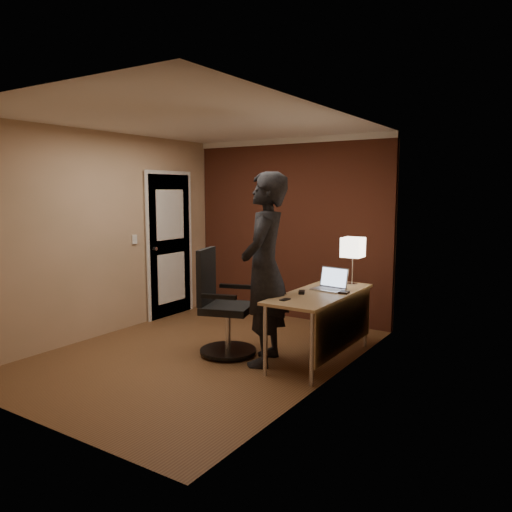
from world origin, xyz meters
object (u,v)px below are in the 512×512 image
at_px(desk, 327,305).
at_px(phone, 285,299).
at_px(laptop, 331,284).
at_px(mouse, 302,292).
at_px(desk_lamp, 353,248).
at_px(person, 265,269).
at_px(wallet, 344,292).
at_px(office_chair, 221,309).

xyz_separation_m(desk, phone, (-0.21, -0.52, 0.13)).
xyz_separation_m(laptop, mouse, (-0.16, -0.37, -0.05)).
bearing_deg(desk_lamp, mouse, -107.76).
xyz_separation_m(mouse, phone, (0.00, -0.35, -0.01)).
height_order(desk_lamp, person, person).
relative_size(desk_lamp, laptop, 1.50).
bearing_deg(person, laptop, 123.18).
relative_size(laptop, wallet, 3.25).
distance_m(laptop, wallet, 0.24).
relative_size(office_chair, person, 0.58).
xyz_separation_m(laptop, wallet, (0.20, -0.12, -0.05)).
distance_m(office_chair, person, 0.73).
xyz_separation_m(desk, office_chair, (-1.06, -0.40, -0.10)).
bearing_deg(desk_lamp, desk, -93.37).
distance_m(desk, laptop, 0.29).
bearing_deg(phone, laptop, 82.81).
relative_size(phone, person, 0.06).
distance_m(phone, office_chair, 0.90).
height_order(desk_lamp, mouse, desk_lamp).
bearing_deg(phone, desk, 73.39).
relative_size(mouse, office_chair, 0.09).
distance_m(mouse, phone, 0.35).
height_order(desk, desk_lamp, desk_lamp).
xyz_separation_m(desk_lamp, mouse, (-0.24, -0.76, -0.40)).
height_order(phone, wallet, wallet).
relative_size(laptop, office_chair, 0.31).
xyz_separation_m(desk, desk_lamp, (0.04, 0.60, 0.55)).
bearing_deg(wallet, phone, -120.89).
bearing_deg(desk, desk_lamp, 86.63).
relative_size(desk_lamp, person, 0.27).
bearing_deg(person, wallet, 106.74).
xyz_separation_m(desk_lamp, laptop, (-0.08, -0.39, -0.35)).
height_order(desk_lamp, laptop, desk_lamp).
xyz_separation_m(desk_lamp, wallet, (0.12, -0.51, -0.41)).
relative_size(desk_lamp, wallet, 4.86).
relative_size(desk, laptop, 4.19).
bearing_deg(desk, wallet, 29.60).
bearing_deg(wallet, laptop, 149.38).
distance_m(desk_lamp, person, 1.14).
bearing_deg(person, mouse, 106.77).
bearing_deg(person, desk, 108.11).
bearing_deg(mouse, phone, -112.79).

